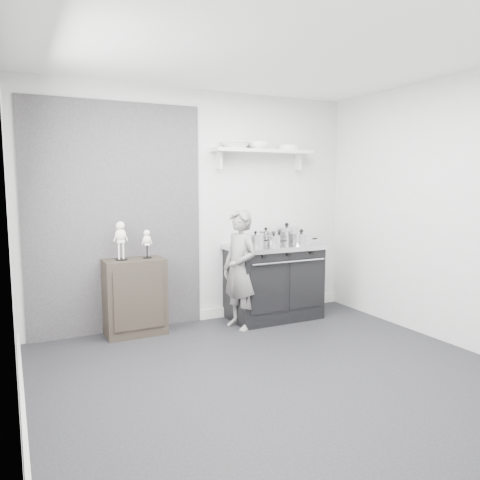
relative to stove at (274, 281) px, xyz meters
name	(u,v)px	position (x,y,z in m)	size (l,w,h in m)	color
ground	(276,374)	(-0.84, -1.48, -0.46)	(4.00, 4.00, 0.00)	black
room_shell	(259,183)	(-0.93, -1.33, 1.18)	(4.02, 3.62, 2.71)	silver
wall_shelf	(263,152)	(-0.04, 0.20, 1.55)	(1.30, 0.26, 0.24)	silver
stove	(274,281)	(0.00, 0.00, 0.00)	(1.13, 0.70, 0.91)	black
side_cabinet	(135,297)	(-1.66, 0.13, -0.04)	(0.64, 0.37, 0.83)	black
child	(240,270)	(-0.54, -0.18, 0.22)	(0.49, 0.32, 1.34)	slate
pot_front_left	(255,240)	(-0.31, -0.11, 0.53)	(0.30, 0.21, 0.19)	silver
pot_back_left	(266,237)	(-0.05, 0.12, 0.53)	(0.32, 0.24, 0.20)	silver
pot_back_right	(287,234)	(0.25, 0.12, 0.55)	(0.38, 0.30, 0.24)	silver
pot_front_right	(301,239)	(0.27, -0.18, 0.52)	(0.36, 0.28, 0.19)	silver
pot_front_center	(274,241)	(-0.08, -0.13, 0.51)	(0.27, 0.18, 0.16)	silver
skeleton_full	(121,238)	(-1.79, 0.13, 0.61)	(0.13, 0.09, 0.47)	white
skeleton_torso	(147,242)	(-1.51, 0.13, 0.55)	(0.10, 0.06, 0.35)	white
bowl_large	(235,145)	(-0.42, 0.19, 1.62)	(0.33, 0.33, 0.08)	white
bowl_small	(258,146)	(-0.11, 0.19, 1.62)	(0.26, 0.26, 0.08)	white
plate_stack	(289,148)	(0.32, 0.19, 1.61)	(0.26, 0.26, 0.06)	silver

